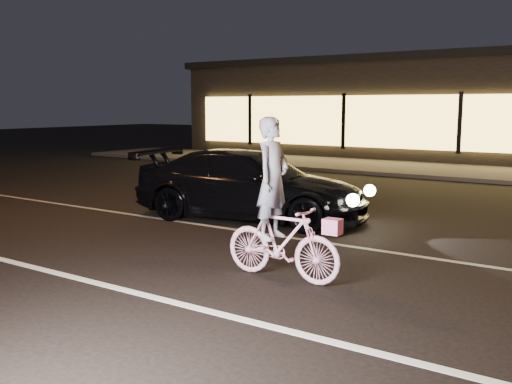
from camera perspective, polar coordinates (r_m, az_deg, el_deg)
The scene contains 7 objects.
ground at distance 8.35m, azimuth -6.54°, elevation -6.76°, with size 90.00×90.00×0.00m, color black.
lane_stripe_near at distance 7.31m, azimuth -14.21°, elevation -9.18°, with size 60.00×0.12×0.01m, color silver.
lane_stripe_far at distance 9.91m, azimuth 0.93°, elevation -4.22°, with size 60.00×0.10×0.01m, color gray.
sidewalk at distance 19.95m, azimuth 18.22°, elevation 2.02°, with size 30.00×4.00×0.12m, color #383533.
storefront at distance 25.64m, azimuth 22.04°, elevation 7.88°, with size 25.40×8.42×4.20m.
cyclist at distance 7.26m, azimuth 2.36°, elevation -3.06°, with size 1.65×0.57×2.07m.
sedan at distance 11.13m, azimuth -0.58°, elevation 0.71°, with size 4.87×2.60×1.34m.
Camera 1 is at (5.20, -6.14, 2.21)m, focal length 40.00 mm.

